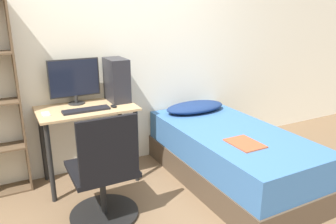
{
  "coord_description": "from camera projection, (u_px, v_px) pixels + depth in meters",
  "views": [
    {
      "loc": [
        -1.07,
        -1.92,
        1.68
      ],
      "look_at": [
        0.3,
        0.68,
        0.75
      ],
      "focal_mm": 35.0,
      "sensor_mm": 36.0,
      "label": 1
    }
  ],
  "objects": [
    {
      "name": "bed",
      "position": [
        230.0,
        156.0,
        3.28
      ],
      "size": [
        0.94,
        1.87,
        0.55
      ],
      "color": "#4C3D2D",
      "rests_on": "ground_plane"
    },
    {
      "name": "keyboard",
      "position": [
        86.0,
        110.0,
        3.02
      ],
      "size": [
        0.43,
        0.12,
        0.02
      ],
      "color": "black",
      "rests_on": "desk"
    },
    {
      "name": "wall_back",
      "position": [
        110.0,
        52.0,
        3.41
      ],
      "size": [
        8.0,
        0.05,
        2.5
      ],
      "color": "silver",
      "rests_on": "ground_plane"
    },
    {
      "name": "pc_tower",
      "position": [
        117.0,
        80.0,
        3.3
      ],
      "size": [
        0.18,
        0.32,
        0.43
      ],
      "color": "#232328",
      "rests_on": "desk"
    },
    {
      "name": "monitor",
      "position": [
        75.0,
        80.0,
        3.19
      ],
      "size": [
        0.49,
        0.16,
        0.45
      ],
      "color": "black",
      "rests_on": "desk"
    },
    {
      "name": "phone",
      "position": [
        46.0,
        114.0,
        2.92
      ],
      "size": [
        0.07,
        0.14,
        0.01
      ],
      "color": "#B7B7BC",
      "rests_on": "desk"
    },
    {
      "name": "magazine",
      "position": [
        245.0,
        143.0,
        2.86
      ],
      "size": [
        0.24,
        0.32,
        0.01
      ],
      "color": "#B24C2D",
      "rests_on": "bed"
    },
    {
      "name": "pillow",
      "position": [
        195.0,
        107.0,
        3.75
      ],
      "size": [
        0.72,
        0.36,
        0.11
      ],
      "color": "navy",
      "rests_on": "bed"
    },
    {
      "name": "office_chair",
      "position": [
        104.0,
        181.0,
        2.62
      ],
      "size": [
        0.58,
        0.58,
        0.94
      ],
      "color": "black",
      "rests_on": "ground_plane"
    },
    {
      "name": "desk",
      "position": [
        88.0,
        122.0,
        3.18
      ],
      "size": [
        0.92,
        0.55,
        0.77
      ],
      "color": "tan",
      "rests_on": "ground_plane"
    },
    {
      "name": "mouse",
      "position": [
        114.0,
        106.0,
        3.14
      ],
      "size": [
        0.06,
        0.09,
        0.02
      ],
      "color": "black",
      "rests_on": "desk"
    }
  ]
}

